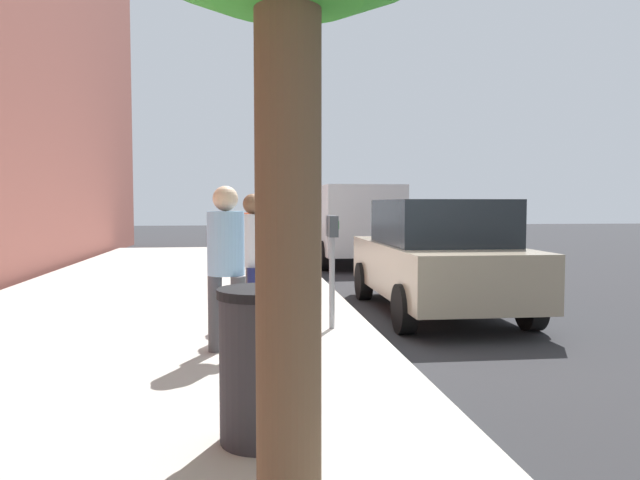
# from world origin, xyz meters

# --- Properties ---
(ground_plane) EXTENTS (80.00, 80.00, 0.00)m
(ground_plane) POSITION_xyz_m (0.00, 0.00, 0.00)
(ground_plane) COLOR #2B2B2D
(ground_plane) RESTS_ON ground
(sidewalk_slab) EXTENTS (28.00, 6.00, 0.15)m
(sidewalk_slab) POSITION_xyz_m (0.00, 3.00, 0.07)
(sidewalk_slab) COLOR #B7B2A8
(sidewalk_slab) RESTS_ON ground_plane
(parking_meter) EXTENTS (0.36, 0.12, 1.41)m
(parking_meter) POSITION_xyz_m (-0.49, 0.54, 1.17)
(parking_meter) COLOR gray
(parking_meter) RESTS_ON sidewalk_slab
(pedestrian_at_meter) EXTENTS (0.52, 0.37, 1.68)m
(pedestrian_at_meter) POSITION_xyz_m (-0.55, 1.51, 1.13)
(pedestrian_at_meter) COLOR #191E4C
(pedestrian_at_meter) RESTS_ON sidewalk_slab
(pedestrian_bystander) EXTENTS (0.44, 0.40, 1.74)m
(pedestrian_bystander) POSITION_xyz_m (-1.65, 1.81, 1.17)
(pedestrian_bystander) COLOR #47474C
(pedestrian_bystander) RESTS_ON sidewalk_slab
(parking_officer) EXTENTS (0.50, 0.37, 1.69)m
(parking_officer) POSITION_xyz_m (0.13, 1.47, 1.13)
(parking_officer) COLOR #47474C
(parking_officer) RESTS_ON sidewalk_slab
(parked_sedan_near) EXTENTS (4.41, 2.00, 1.77)m
(parked_sedan_near) POSITION_xyz_m (1.13, -1.35, 0.89)
(parked_sedan_near) COLOR gray
(parked_sedan_near) RESTS_ON ground_plane
(parked_van_far) EXTENTS (5.22, 2.17, 2.18)m
(parked_van_far) POSITION_xyz_m (9.06, -1.35, 1.26)
(parked_van_far) COLOR silver
(parked_van_far) RESTS_ON ground_plane
(trash_bin) EXTENTS (0.59, 0.59, 1.01)m
(trash_bin) POSITION_xyz_m (-3.97, 1.50, 0.66)
(trash_bin) COLOR #2D2D33
(trash_bin) RESTS_ON sidewalk_slab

